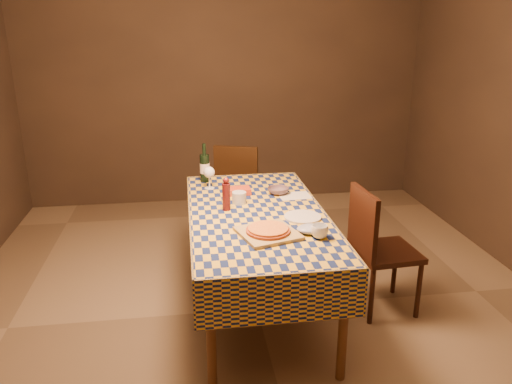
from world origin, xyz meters
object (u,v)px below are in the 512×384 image
Objects in this scene: cutting_board at (268,233)px; chair_far at (239,184)px; pizza at (268,230)px; dining_table at (257,222)px; white_plate at (303,217)px; bowl at (278,191)px; wine_bottle at (205,167)px; chair_right at (376,244)px.

chair_far reaches higher than cutting_board.
chair_far is (0.02, 1.82, -0.28)m from pizza.
dining_table is 7.37× the size of white_plate.
dining_table is at bearing -91.10° from chair_far.
chair_far is (-0.26, 1.57, -0.25)m from white_plate.
bowl is at bearing 74.74° from pizza.
bowl is at bearing -36.91° from wine_bottle.
wine_bottle reaches higher than bowl.
white_plate is 1.61m from chair_far.
white_plate is at bearing -56.51° from wine_bottle.
bowl is 0.52m from white_plate.
bowl is (0.21, 0.76, -0.01)m from pizza.
white_plate is (0.07, -0.52, -0.02)m from bowl.
pizza is 0.35× the size of chair_right.
chair_right is at bearing 4.24° from white_plate.
dining_table is 0.86m from wine_bottle.
dining_table is 11.39× the size of bowl.
white_plate reaches higher than dining_table.
cutting_board is 0.36× the size of chair_far.
pizza reaches higher than white_plate.
white_plate is at bearing 41.47° from pizza.
dining_table is 5.61× the size of pizza.
chair_far is at bearing 89.45° from pizza.
wine_bottle is at bearing 142.91° from chair_right.
cutting_board reaches higher than dining_table.
pizza reaches higher than cutting_board.
cutting_board is at bearing 0.00° from pizza.
dining_table is 1.98× the size of chair_far.
cutting_board is (0.01, -0.40, 0.09)m from dining_table.
cutting_board is 1.22m from wine_bottle.
dining_table is 0.34m from white_plate.
bowl is at bearing 142.75° from chair_right.
cutting_board is at bearing -105.26° from bowl.
bowl is (0.22, 0.36, 0.10)m from dining_table.
bowl reaches higher than pizza.
bowl is 0.51× the size of wine_bottle.
bowl is at bearing -79.73° from chair_far.
wine_bottle is 0.34× the size of chair_right.
cutting_board is 1.83m from chair_far.
wine_bottle reaches higher than dining_table.
pizza is 1.22m from wine_bottle.
cutting_board is 1.02× the size of pizza.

